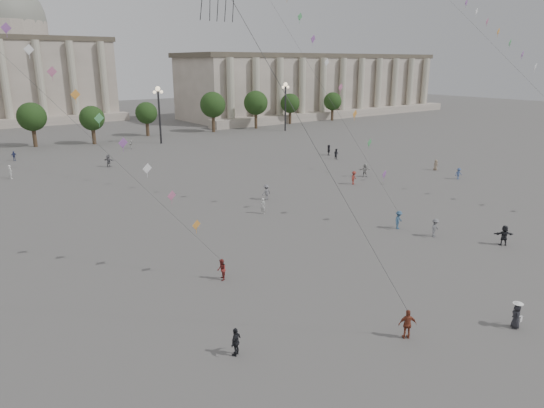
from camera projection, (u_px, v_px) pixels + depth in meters
ground at (405, 314)px, 29.91m from camera, size 360.00×360.00×0.00m
hall_east at (316, 85)px, 142.73m from camera, size 84.00×26.22×17.20m
hall_central at (9, 65)px, 125.77m from camera, size 48.30×34.30×35.50m
tree_row at (65, 116)px, 88.67m from camera, size 137.12×5.12×8.00m
lamp_post_mid_east at (159, 104)px, 90.46m from camera, size 2.00×0.90×10.65m
lamp_post_far_east at (285, 98)px, 107.51m from camera, size 2.00×0.90×10.65m
person_crowd_0 at (14, 156)px, 76.19m from camera, size 0.95×0.53×1.53m
person_crowd_3 at (504, 235)px, 41.00m from camera, size 1.59×1.44×1.76m
person_crowd_4 at (131, 144)px, 86.99m from camera, size 1.18×1.42×1.53m
person_crowd_6 at (435, 228)px, 42.97m from camera, size 1.20×0.86×1.68m
person_crowd_7 at (365, 170)px, 65.47m from camera, size 1.77×1.23×1.83m
person_crowd_8 at (354, 178)px, 61.42m from camera, size 1.26×0.97×1.72m
person_crowd_9 at (329, 150)px, 80.69m from camera, size 1.46×1.54×1.74m
person_crowd_10 at (10, 172)px, 64.40m from camera, size 0.51×0.71×1.85m
person_crowd_12 at (109, 161)px, 71.65m from camera, size 1.45×1.71×1.85m
person_crowd_13 at (263, 206)px, 49.56m from camera, size 0.59×0.71×1.66m
person_crowd_14 at (459, 174)px, 64.15m from camera, size 1.12×0.87×1.52m
person_crowd_18 at (336, 154)px, 77.44m from camera, size 0.65×0.83×1.68m
person_crowd_19 at (436, 165)px, 69.51m from camera, size 0.53×0.78×1.54m
person_crowd_20 at (266, 192)px, 54.57m from camera, size 1.20×0.77×1.76m
tourist_0 at (408, 324)px, 27.12m from camera, size 1.09×0.92×1.74m
tourist_4 at (236, 342)px, 25.57m from camera, size 1.00×0.82×1.60m
kite_flyer_0 at (222, 270)px, 34.45m from camera, size 0.88×0.95×1.57m
kite_flyer_1 at (399, 220)px, 45.02m from camera, size 1.26×0.92×1.74m
hat_person at (517, 315)px, 28.22m from camera, size 0.88×0.84×1.69m
kite_train_east at (482, 21)px, 60.30m from camera, size 14.03×45.05×58.86m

